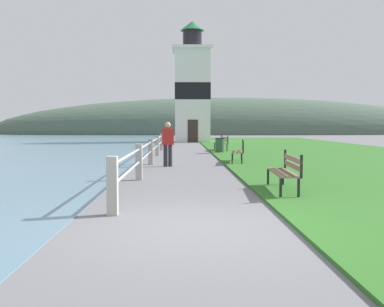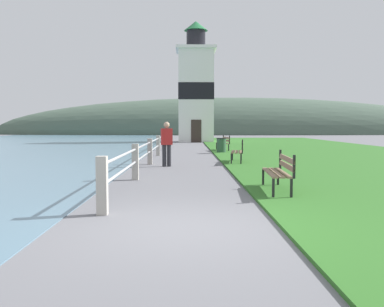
# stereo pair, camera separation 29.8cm
# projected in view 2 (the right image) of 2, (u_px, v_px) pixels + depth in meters

# --- Properties ---
(ground_plane) EXTENTS (160.00, 160.00, 0.00)m
(ground_plane) POSITION_uv_depth(u_px,v_px,m) (182.00, 229.00, 6.43)
(ground_plane) COLOR slate
(grass_verge) EXTENTS (12.00, 51.59, 0.06)m
(grass_verge) POSITION_uv_depth(u_px,v_px,m) (321.00, 152.00, 23.66)
(grass_verge) COLOR #2D6623
(grass_verge) RESTS_ON ground_plane
(seawall_railing) EXTENTS (0.18, 28.41, 1.02)m
(seawall_railing) POSITION_uv_depth(u_px,v_px,m) (158.00, 144.00, 21.45)
(seawall_railing) COLOR #A8A399
(seawall_railing) RESTS_ON ground_plane
(park_bench_near) EXTENTS (0.59, 1.92, 0.94)m
(park_bench_near) POSITION_uv_depth(u_px,v_px,m) (280.00, 170.00, 9.74)
(park_bench_near) COLOR #846B51
(park_bench_near) RESTS_ON ground_plane
(park_bench_midway) EXTENTS (0.69, 1.73, 0.94)m
(park_bench_midway) POSITION_uv_depth(u_px,v_px,m) (239.00, 150.00, 17.22)
(park_bench_midway) COLOR #846B51
(park_bench_midway) RESTS_ON ground_plane
(park_bench_far) EXTENTS (0.69, 1.73, 0.94)m
(park_bench_far) POSITION_uv_depth(u_px,v_px,m) (224.00, 142.00, 25.11)
(park_bench_far) COLOR #846B51
(park_bench_far) RESTS_ON ground_plane
(lighthouse) EXTENTS (3.57, 3.57, 10.85)m
(lighthouse) POSITION_uv_depth(u_px,v_px,m) (196.00, 90.00, 38.77)
(lighthouse) COLOR white
(lighthouse) RESTS_ON ground_plane
(person_strolling) EXTENTS (0.45, 0.32, 1.67)m
(person_strolling) POSITION_uv_depth(u_px,v_px,m) (167.00, 142.00, 15.93)
(person_strolling) COLOR #28282D
(person_strolling) RESTS_ON ground_plane
(trash_bin) EXTENTS (0.54, 0.54, 0.84)m
(trash_bin) POSITION_uv_depth(u_px,v_px,m) (221.00, 146.00, 23.33)
(trash_bin) COLOR #2D5138
(trash_bin) RESTS_ON ground_plane
(distant_hillside) EXTENTS (80.00, 16.00, 12.00)m
(distant_hillside) POSITION_uv_depth(u_px,v_px,m) (235.00, 134.00, 70.76)
(distant_hillside) COLOR #475B4C
(distant_hillside) RESTS_ON ground_plane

